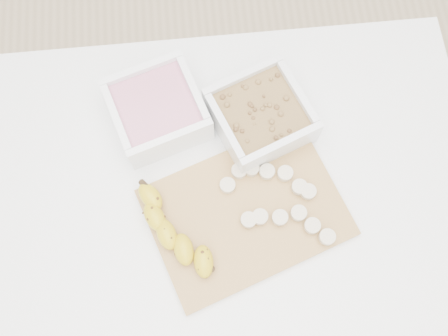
{
  "coord_description": "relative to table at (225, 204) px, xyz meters",
  "views": [
    {
      "loc": [
        -0.03,
        -0.25,
        1.69
      ],
      "look_at": [
        0.0,
        0.03,
        0.81
      ],
      "focal_mm": 40.0,
      "sensor_mm": 36.0,
      "label": 1
    }
  ],
  "objects": [
    {
      "name": "ground",
      "position": [
        0.0,
        0.0,
        -0.65
      ],
      "size": [
        3.5,
        3.5,
        0.0
      ],
      "primitive_type": "plane",
      "color": "#C6AD89",
      "rests_on": "ground"
    },
    {
      "name": "table",
      "position": [
        0.0,
        0.0,
        0.0
      ],
      "size": [
        1.0,
        0.7,
        0.75
      ],
      "color": "white",
      "rests_on": "ground"
    },
    {
      "name": "bowl_yogurt",
      "position": [
        -0.12,
        0.17,
        0.14
      ],
      "size": [
        0.21,
        0.21,
        0.08
      ],
      "color": "white",
      "rests_on": "table"
    },
    {
      "name": "bowl_granola",
      "position": [
        0.08,
        0.14,
        0.14
      ],
      "size": [
        0.22,
        0.22,
        0.08
      ],
      "color": "white",
      "rests_on": "table"
    },
    {
      "name": "cutting_board",
      "position": [
        0.03,
        -0.05,
        0.1
      ],
      "size": [
        0.42,
        0.36,
        0.01
      ],
      "primitive_type": "cube",
      "rotation": [
        0.0,
        0.0,
        0.33
      ],
      "color": "#B6834A",
      "rests_on": "table"
    },
    {
      "name": "banana",
      "position": [
        -0.1,
        -0.08,
        0.13
      ],
      "size": [
        0.13,
        0.21,
        0.04
      ],
      "primitive_type": null,
      "rotation": [
        0.0,
        0.0,
        0.4
      ],
      "color": "gold",
      "rests_on": "cutting_board"
    },
    {
      "name": "banana_slices",
      "position": [
        0.1,
        -0.03,
        0.12
      ],
      "size": [
        0.2,
        0.18,
        0.02
      ],
      "color": "beige",
      "rests_on": "cutting_board"
    }
  ]
}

